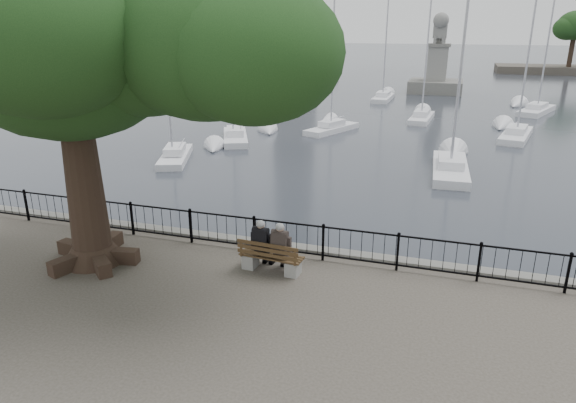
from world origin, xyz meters
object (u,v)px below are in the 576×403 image
at_px(bench, 271,261).
at_px(person_left, 263,246).
at_px(lion_monument, 437,73).
at_px(person_right, 282,249).
at_px(tree, 98,30).

relative_size(bench, person_left, 1.22).
distance_m(person_left, lion_monument, 48.45).
relative_size(person_right, tree, 0.13).
bearing_deg(bench, person_right, 15.11).
bearing_deg(tree, bench, 10.58).
height_order(person_left, person_right, same).
bearing_deg(person_left, person_right, -4.27).
bearing_deg(person_right, tree, -169.11).
distance_m(tree, lion_monument, 49.86).
distance_m(bench, person_right, 0.45).
height_order(bench, person_left, person_left).
height_order(bench, person_right, person_right).
xyz_separation_m(person_right, lion_monument, (1.85, 48.43, 0.44)).
xyz_separation_m(bench, person_right, (0.28, 0.08, 0.34)).
distance_m(bench, lion_monument, 48.56).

